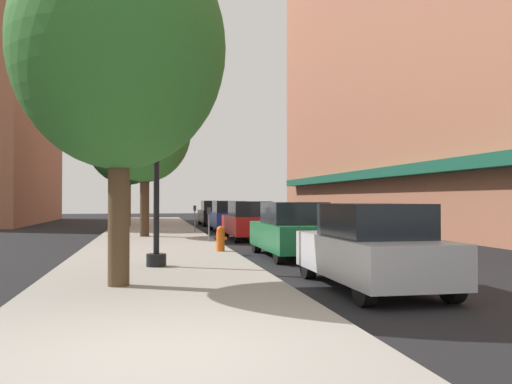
{
  "coord_description": "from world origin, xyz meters",
  "views": [
    {
      "loc": [
        -0.21,
        -5.98,
        1.74
      ],
      "look_at": [
        3.9,
        15.08,
        2.03
      ],
      "focal_mm": 38.39,
      "sensor_mm": 36.0,
      "label": 1
    }
  ],
  "objects_px": {
    "parking_meter_near": "(209,220)",
    "car_red": "(249,221)",
    "tree_near": "(145,129)",
    "tree_far": "(128,137)",
    "car_silver": "(371,248)",
    "lamppost": "(157,139)",
    "fire_hydrant": "(221,238)",
    "tree_mid": "(119,48)",
    "parking_meter_far": "(195,215)",
    "car_black": "(214,213)",
    "car_green": "(292,230)"
  },
  "relations": [
    {
      "from": "tree_mid",
      "to": "tree_far",
      "type": "xyz_separation_m",
      "value": [
        -0.75,
        23.43,
        0.96
      ]
    },
    {
      "from": "lamppost",
      "to": "fire_hydrant",
      "type": "distance_m",
      "value": 4.89
    },
    {
      "from": "fire_hydrant",
      "to": "parking_meter_far",
      "type": "height_order",
      "value": "parking_meter_far"
    },
    {
      "from": "parking_meter_far",
      "to": "car_black",
      "type": "distance_m",
      "value": 8.57
    },
    {
      "from": "car_silver",
      "to": "car_black",
      "type": "distance_m",
      "value": 26.25
    },
    {
      "from": "parking_meter_near",
      "to": "fire_hydrant",
      "type": "bearing_deg",
      "value": -90.99
    },
    {
      "from": "tree_near",
      "to": "car_green",
      "type": "relative_size",
      "value": 1.64
    },
    {
      "from": "fire_hydrant",
      "to": "car_green",
      "type": "distance_m",
      "value": 2.34
    },
    {
      "from": "tree_far",
      "to": "car_red",
      "type": "distance_m",
      "value": 13.09
    },
    {
      "from": "car_silver",
      "to": "car_red",
      "type": "distance_m",
      "value": 13.19
    },
    {
      "from": "car_red",
      "to": "car_black",
      "type": "height_order",
      "value": "same"
    },
    {
      "from": "car_silver",
      "to": "car_red",
      "type": "bearing_deg",
      "value": 91.57
    },
    {
      "from": "tree_mid",
      "to": "car_black",
      "type": "bearing_deg",
      "value": 79.44
    },
    {
      "from": "tree_near",
      "to": "tree_mid",
      "type": "height_order",
      "value": "tree_near"
    },
    {
      "from": "parking_meter_near",
      "to": "car_silver",
      "type": "relative_size",
      "value": 0.3
    },
    {
      "from": "car_red",
      "to": "car_black",
      "type": "bearing_deg",
      "value": 90.41
    },
    {
      "from": "fire_hydrant",
      "to": "parking_meter_near",
      "type": "bearing_deg",
      "value": 89.01
    },
    {
      "from": "tree_mid",
      "to": "car_black",
      "type": "relative_size",
      "value": 1.58
    },
    {
      "from": "tree_near",
      "to": "car_green",
      "type": "xyz_separation_m",
      "value": [
        4.42,
        -8.56,
        -4.0
      ]
    },
    {
      "from": "tree_near",
      "to": "fire_hydrant",
      "type": "bearing_deg",
      "value": -72.06
    },
    {
      "from": "parking_meter_near",
      "to": "parking_meter_far",
      "type": "xyz_separation_m",
      "value": [
        0.0,
        6.76,
        0.0
      ]
    },
    {
      "from": "tree_mid",
      "to": "car_silver",
      "type": "height_order",
      "value": "tree_mid"
    },
    {
      "from": "tree_near",
      "to": "car_black",
      "type": "height_order",
      "value": "tree_near"
    },
    {
      "from": "lamppost",
      "to": "car_silver",
      "type": "distance_m",
      "value": 5.87
    },
    {
      "from": "parking_meter_far",
      "to": "tree_near",
      "type": "height_order",
      "value": "tree_near"
    },
    {
      "from": "lamppost",
      "to": "fire_hydrant",
      "type": "bearing_deg",
      "value": 60.35
    },
    {
      "from": "parking_meter_far",
      "to": "car_silver",
      "type": "height_order",
      "value": "car_silver"
    },
    {
      "from": "car_silver",
      "to": "lamppost",
      "type": "bearing_deg",
      "value": 140.57
    },
    {
      "from": "parking_meter_far",
      "to": "car_silver",
      "type": "bearing_deg",
      "value": -83.79
    },
    {
      "from": "fire_hydrant",
      "to": "car_silver",
      "type": "relative_size",
      "value": 0.18
    },
    {
      "from": "parking_meter_near",
      "to": "car_red",
      "type": "bearing_deg",
      "value": 46.25
    },
    {
      "from": "tree_far",
      "to": "car_red",
      "type": "bearing_deg",
      "value": -63.08
    },
    {
      "from": "tree_near",
      "to": "car_black",
      "type": "distance_m",
      "value": 13.19
    },
    {
      "from": "parking_meter_far",
      "to": "car_green",
      "type": "xyz_separation_m",
      "value": [
        1.95,
        -11.99,
        -0.14
      ]
    },
    {
      "from": "parking_meter_far",
      "to": "car_green",
      "type": "height_order",
      "value": "car_green"
    },
    {
      "from": "tree_near",
      "to": "car_silver",
      "type": "xyz_separation_m",
      "value": [
        4.42,
        -14.48,
        -4.0
      ]
    },
    {
      "from": "fire_hydrant",
      "to": "lamppost",
      "type": "bearing_deg",
      "value": -119.65
    },
    {
      "from": "lamppost",
      "to": "tree_near",
      "type": "xyz_separation_m",
      "value": [
        -0.38,
        10.97,
        1.61
      ]
    },
    {
      "from": "car_red",
      "to": "car_green",
      "type": "bearing_deg",
      "value": -89.59
    },
    {
      "from": "parking_meter_far",
      "to": "car_black",
      "type": "relative_size",
      "value": 0.3
    },
    {
      "from": "lamppost",
      "to": "tree_near",
      "type": "relative_size",
      "value": 0.84
    },
    {
      "from": "parking_meter_near",
      "to": "parking_meter_far",
      "type": "bearing_deg",
      "value": 90.0
    },
    {
      "from": "parking_meter_far",
      "to": "car_silver",
      "type": "distance_m",
      "value": 18.01
    },
    {
      "from": "car_silver",
      "to": "car_black",
      "type": "xyz_separation_m",
      "value": [
        0.0,
        26.25,
        0.0
      ]
    },
    {
      "from": "car_black",
      "to": "car_green",
      "type": "bearing_deg",
      "value": -89.31
    },
    {
      "from": "parking_meter_far",
      "to": "car_silver",
      "type": "xyz_separation_m",
      "value": [
        1.95,
        -17.91,
        -0.14
      ]
    },
    {
      "from": "car_green",
      "to": "car_red",
      "type": "bearing_deg",
      "value": 89.39
    },
    {
      "from": "car_red",
      "to": "lamppost",
      "type": "bearing_deg",
      "value": -112.29
    },
    {
      "from": "tree_near",
      "to": "tree_far",
      "type": "distance_m",
      "value": 9.67
    },
    {
      "from": "lamppost",
      "to": "car_red",
      "type": "bearing_deg",
      "value": 67.31
    }
  ]
}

